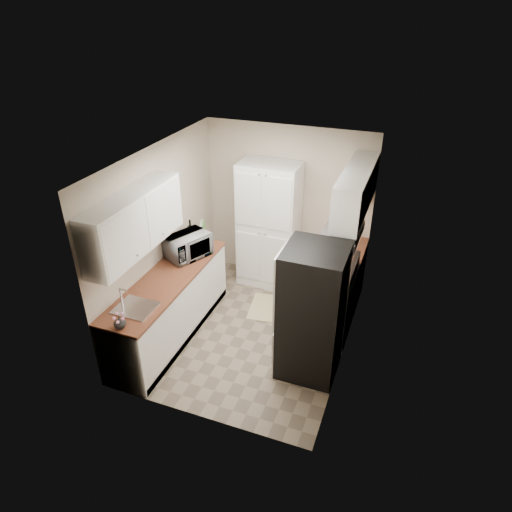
% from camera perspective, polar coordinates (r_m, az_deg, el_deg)
% --- Properties ---
extents(ground, '(3.20, 3.20, 0.00)m').
position_cam_1_polar(ground, '(6.49, -0.69, -9.28)').
color(ground, '#7A6B56').
rests_on(ground, ground).
extents(room_shell, '(2.64, 3.24, 2.52)m').
position_cam_1_polar(room_shell, '(5.61, -0.99, 3.70)').
color(room_shell, beige).
rests_on(room_shell, ground).
extents(pantry_cabinet, '(0.90, 0.55, 2.00)m').
position_cam_1_polar(pantry_cabinet, '(7.06, 1.61, 3.80)').
color(pantry_cabinet, white).
rests_on(pantry_cabinet, ground).
extents(base_cabinet_left, '(0.60, 2.30, 0.88)m').
position_cam_1_polar(base_cabinet_left, '(6.29, -10.65, -6.33)').
color(base_cabinet_left, white).
rests_on(base_cabinet_left, ground).
extents(countertop_left, '(0.63, 2.33, 0.04)m').
position_cam_1_polar(countertop_left, '(6.03, -11.05, -2.80)').
color(countertop_left, brown).
rests_on(countertop_left, base_cabinet_left).
extents(base_cabinet_right, '(0.60, 0.80, 0.88)m').
position_cam_1_polar(base_cabinet_right, '(6.98, 10.48, -2.33)').
color(base_cabinet_right, white).
rests_on(base_cabinet_right, ground).
extents(countertop_right, '(0.63, 0.83, 0.04)m').
position_cam_1_polar(countertop_right, '(6.75, 10.83, 0.98)').
color(countertop_right, brown).
rests_on(countertop_right, base_cabinet_right).
extents(electric_range, '(0.71, 0.78, 1.13)m').
position_cam_1_polar(electric_range, '(6.30, 8.93, -5.66)').
color(electric_range, '#B7B7BC').
rests_on(electric_range, ground).
extents(refrigerator, '(0.70, 0.72, 1.70)m').
position_cam_1_polar(refrigerator, '(5.45, 7.01, -7.01)').
color(refrigerator, '#B7B7BC').
rests_on(refrigerator, ground).
extents(microwave, '(0.61, 0.70, 0.33)m').
position_cam_1_polar(microwave, '(6.37, -8.50, 1.27)').
color(microwave, '#A9A8AD').
rests_on(microwave, countertop_left).
extents(wine_bottle, '(0.08, 0.08, 0.33)m').
position_cam_1_polar(wine_bottle, '(6.73, -8.17, 2.93)').
color(wine_bottle, black).
rests_on(wine_bottle, countertop_left).
extents(flower_vase, '(0.18, 0.18, 0.14)m').
position_cam_1_polar(flower_vase, '(5.25, -16.68, -7.94)').
color(flower_vase, white).
rests_on(flower_vase, countertop_left).
extents(cutting_board, '(0.12, 0.24, 0.31)m').
position_cam_1_polar(cutting_board, '(6.74, -6.39, 3.03)').
color(cutting_board, '#498039').
rests_on(cutting_board, countertop_left).
extents(toaster_oven, '(0.36, 0.40, 0.19)m').
position_cam_1_polar(toaster_oven, '(6.78, 10.58, 2.25)').
color(toaster_oven, silver).
rests_on(toaster_oven, countertop_right).
extents(fruit_basket, '(0.34, 0.34, 0.11)m').
position_cam_1_polar(fruit_basket, '(6.70, 10.57, 3.33)').
color(fruit_basket, orange).
rests_on(fruit_basket, toaster_oven).
extents(kitchen_mat, '(0.53, 0.74, 0.01)m').
position_cam_1_polar(kitchen_mat, '(6.92, 1.09, -6.41)').
color(kitchen_mat, '#C4BD80').
rests_on(kitchen_mat, ground).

